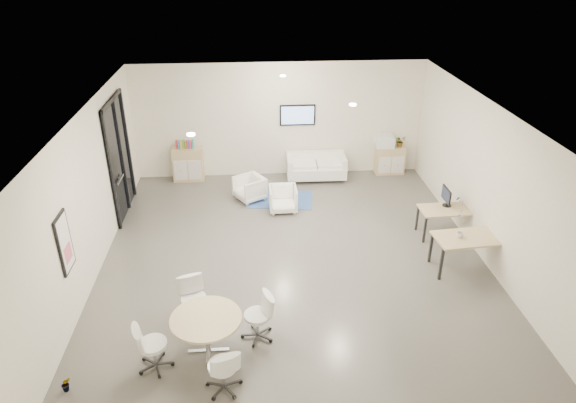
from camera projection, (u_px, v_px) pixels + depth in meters
The scene contains 21 objects.
room_shell at pixel (294, 191), 10.21m from camera, with size 9.60×10.60×4.80m.
glass_door at pixel (119, 154), 12.21m from camera, with size 0.09×1.90×2.85m.
artwork at pixel (65, 243), 8.54m from camera, with size 0.05×0.54×1.04m.
wall_tv at pixel (298, 115), 14.14m from camera, with size 0.98×0.06×0.58m.
ceiling_spots at pixel (280, 102), 10.22m from camera, with size 3.14×4.14×0.03m.
sideboard_left at pixel (188, 164), 14.33m from camera, with size 0.84×0.43×0.94m.
sideboard_right at pixel (390, 160), 14.77m from camera, with size 0.82×0.40×0.82m.
books at pixel (185, 144), 14.06m from camera, with size 0.49×0.14×0.22m.
printer at pixel (385, 141), 14.49m from camera, with size 0.54×0.47×0.36m.
loveseat at pixel (316, 167), 14.48m from camera, with size 1.66×0.86×0.62m.
blue_rug at pixel (281, 199), 13.41m from camera, with size 1.64×1.09×0.01m, color #33529C.
armchair_left at pixel (250, 187), 13.28m from camera, with size 0.68×0.63×0.70m, color white.
armchair_right at pixel (283, 198), 12.73m from camera, with size 0.67×0.63×0.69m, color white.
desk_rear at pixel (449, 211), 11.53m from camera, with size 1.32×0.70×0.68m.
desk_front at pixel (471, 240), 10.27m from camera, with size 1.53×0.86×0.77m.
monitor at pixel (446, 196), 11.52m from camera, with size 0.20×0.50×0.44m.
round_table at pixel (206, 322), 8.18m from camera, with size 1.15×1.15×0.70m.
meeting_chairs at pixel (207, 332), 8.27m from camera, with size 2.37×2.37×0.82m.
plant_cabinet at pixel (400, 142), 14.53m from camera, with size 0.29×0.32×0.25m, color #3F7F3F.
plant_floor at pixel (67, 387), 7.69m from camera, with size 0.15×0.26×0.12m, color #3F7F3F.
cup at pixel (460, 234), 10.19m from camera, with size 0.13×0.10×0.13m, color white.
Camera 1 is at (-0.82, -9.16, 6.04)m, focal length 32.00 mm.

